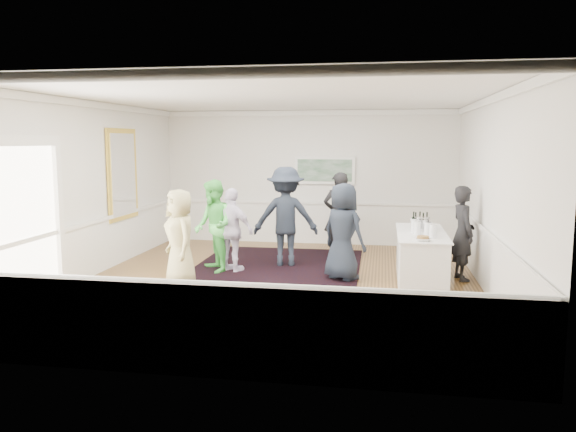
% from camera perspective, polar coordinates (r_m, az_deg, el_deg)
% --- Properties ---
extents(floor, '(8.00, 8.00, 0.00)m').
position_cam_1_polar(floor, '(9.88, -1.05, -6.87)').
color(floor, brown).
rests_on(floor, ground).
extents(ceiling, '(7.00, 8.00, 0.02)m').
position_cam_1_polar(ceiling, '(9.59, -1.10, 11.98)').
color(ceiling, white).
rests_on(ceiling, wall_back).
extents(wall_left, '(0.02, 8.00, 3.20)m').
position_cam_1_polar(wall_left, '(10.81, -19.64, 2.55)').
color(wall_left, white).
rests_on(wall_left, floor).
extents(wall_right, '(0.02, 8.00, 3.20)m').
position_cam_1_polar(wall_right, '(9.59, 19.95, 1.95)').
color(wall_right, white).
rests_on(wall_right, floor).
extents(wall_back, '(7.00, 0.02, 3.20)m').
position_cam_1_polar(wall_back, '(13.54, 2.07, 3.93)').
color(wall_back, white).
rests_on(wall_back, floor).
extents(wall_front, '(7.00, 0.02, 3.20)m').
position_cam_1_polar(wall_front, '(5.75, -8.50, -1.20)').
color(wall_front, white).
rests_on(wall_front, floor).
extents(wainscoting, '(7.00, 8.00, 1.00)m').
position_cam_1_polar(wainscoting, '(9.76, -1.06, -4.03)').
color(wainscoting, white).
rests_on(wainscoting, floor).
extents(mirror, '(0.05, 1.25, 1.85)m').
position_cam_1_polar(mirror, '(11.92, -16.44, 4.08)').
color(mirror, yellow).
rests_on(mirror, wall_left).
extents(doorway, '(0.10, 1.78, 2.56)m').
position_cam_1_polar(doorway, '(9.20, -25.06, 0.32)').
color(doorway, white).
rests_on(doorway, wall_left).
extents(landscape_painting, '(1.44, 0.06, 0.66)m').
position_cam_1_polar(landscape_painting, '(13.43, 3.74, 4.66)').
color(landscape_painting, white).
rests_on(landscape_painting, wall_back).
extents(area_rug, '(3.25, 4.25, 0.02)m').
position_cam_1_polar(area_rug, '(10.91, -1.29, -5.42)').
color(area_rug, black).
rests_on(area_rug, floor).
extents(serving_table, '(0.84, 2.20, 0.89)m').
position_cam_1_polar(serving_table, '(10.15, 13.33, -4.08)').
color(serving_table, white).
rests_on(serving_table, floor).
extents(bartender, '(0.54, 0.69, 1.69)m').
position_cam_1_polar(bartender, '(10.46, 17.34, -1.67)').
color(bartender, black).
rests_on(bartender, floor).
extents(guest_tan, '(0.92, 0.97, 1.67)m').
position_cam_1_polar(guest_tan, '(9.71, -10.91, -2.22)').
color(guest_tan, tan).
rests_on(guest_tan, floor).
extents(guest_green, '(1.02, 1.08, 1.76)m').
position_cam_1_polar(guest_green, '(10.67, -7.57, -1.03)').
color(guest_green, '#54D255').
rests_on(guest_green, floor).
extents(guest_lilac, '(1.01, 0.73, 1.60)m').
position_cam_1_polar(guest_lilac, '(10.65, -5.69, -1.45)').
color(guest_lilac, silver).
rests_on(guest_lilac, floor).
extents(guest_dark_a, '(1.37, 0.92, 1.97)m').
position_cam_1_polar(guest_dark_a, '(11.09, -0.24, -0.07)').
color(guest_dark_a, '#1A212C').
rests_on(guest_dark_a, floor).
extents(guest_dark_b, '(0.77, 0.63, 1.82)m').
position_cam_1_polar(guest_dark_b, '(11.96, 5.17, 0.10)').
color(guest_dark_b, black).
rests_on(guest_dark_b, floor).
extents(guest_navy, '(1.01, 0.93, 1.74)m').
position_cam_1_polar(guest_navy, '(10.02, 5.62, -1.61)').
color(guest_navy, '#1A212C').
rests_on(guest_navy, floor).
extents(wine_bottles, '(0.31, 0.24, 0.31)m').
position_cam_1_polar(wine_bottles, '(10.53, 13.24, -0.36)').
color(wine_bottles, black).
rests_on(wine_bottles, serving_table).
extents(juice_pitchers, '(0.39, 0.67, 0.24)m').
position_cam_1_polar(juice_pitchers, '(9.76, 13.67, -1.20)').
color(juice_pitchers, '#67A63B').
rests_on(juice_pitchers, serving_table).
extents(ice_bucket, '(0.26, 0.26, 0.25)m').
position_cam_1_polar(ice_bucket, '(10.23, 13.49, -0.83)').
color(ice_bucket, silver).
rests_on(ice_bucket, serving_table).
extents(nut_bowl, '(0.25, 0.25, 0.08)m').
position_cam_1_polar(nut_bowl, '(9.21, 13.55, -2.24)').
color(nut_bowl, white).
rests_on(nut_bowl, serving_table).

